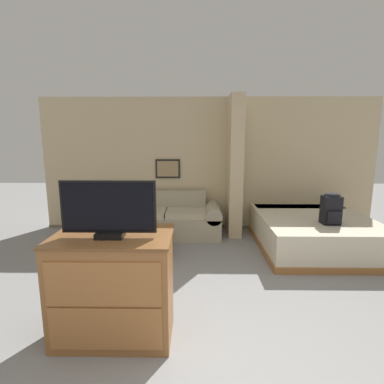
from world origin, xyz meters
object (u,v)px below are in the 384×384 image
object	(u,v)px
tv_dresser	(113,289)
bed	(313,232)
backpack	(331,208)
table_lamp	(104,192)
tv	(109,209)
couch	(167,219)
coffee_table	(155,231)

from	to	relation	value
tv_dresser	bed	xyz separation A→B (m)	(2.73, 2.35, -0.21)
bed	backpack	xyz separation A→B (m)	(0.07, -0.42, 0.52)
tv_dresser	backpack	size ratio (longest dim) A/B	2.21
tv_dresser	bed	bearing A→B (deg)	40.74
tv_dresser	table_lamp	bearing A→B (deg)	107.87
tv	tv_dresser	bearing A→B (deg)	-90.00
tv	bed	bearing A→B (deg)	40.72
couch	bed	xyz separation A→B (m)	(2.53, -0.63, -0.03)
coffee_table	tv_dresser	world-z (taller)	tv_dresser
couch	bed	distance (m)	2.61
table_lamp	tv	world-z (taller)	tv
tv	backpack	world-z (taller)	tv
tv_dresser	bed	world-z (taller)	tv_dresser
couch	tv	size ratio (longest dim) A/B	2.50
coffee_table	tv	xyz separation A→B (m)	(-0.11, -2.00, 0.85)
coffee_table	table_lamp	distance (m)	1.48
bed	backpack	bearing A→B (deg)	-80.63
couch	backpack	size ratio (longest dim) A/B	4.21
tv_dresser	backpack	world-z (taller)	backpack
couch	coffee_table	xyz separation A→B (m)	(-0.09, -0.98, 0.08)
backpack	bed	bearing A→B (deg)	99.37
coffee_table	bed	size ratio (longest dim) A/B	0.29
coffee_table	backpack	distance (m)	2.72
coffee_table	tv	bearing A→B (deg)	-93.07
couch	tv_dresser	world-z (taller)	tv_dresser
tv_dresser	tv	size ratio (longest dim) A/B	1.31
couch	coffee_table	distance (m)	0.99
table_lamp	bed	size ratio (longest dim) A/B	0.20
table_lamp	couch	bearing A→B (deg)	2.52
tv_dresser	coffee_table	bearing A→B (deg)	86.93
tv	bed	world-z (taller)	tv
coffee_table	tv	size ratio (longest dim) A/B	0.72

